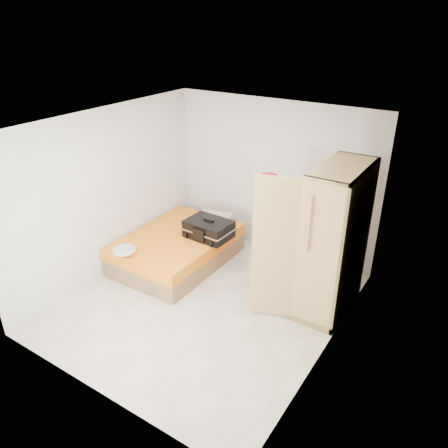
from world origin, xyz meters
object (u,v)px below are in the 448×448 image
Objects in this scene: wardrobe at (330,245)px; round_cushion at (124,250)px; bed at (178,249)px; person at (270,231)px; suitcase at (209,229)px.

round_cushion is at bearing -159.14° from wardrobe.
round_cushion reaches higher than bed.
suitcase is (-1.09, -0.02, -0.26)m from person.
wardrobe is 5.86× the size of round_cushion.
wardrobe is at bearing -102.10° from person.
person reaches higher than round_cushion.
person is at bearing 3.44° from suitcase.
bed is 5.64× the size of round_cushion.
wardrobe is at bearing 3.74° from bed.
person is at bearing 173.28° from wardrobe.
wardrobe is 2.79× the size of suitcase.
round_cushion is at bearing 117.19° from person.
bed is at bearing -148.53° from suitcase.
bed is at bearing 94.68° from person.
suitcase is at bearing 177.41° from wardrobe.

